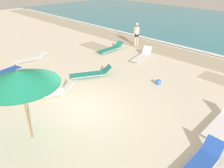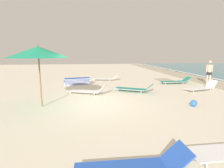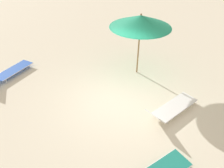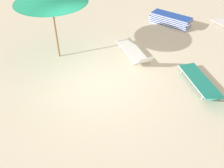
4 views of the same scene
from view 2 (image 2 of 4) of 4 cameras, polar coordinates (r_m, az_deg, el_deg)
ground_plane at (r=8.08m, az=-6.29°, el=-7.03°), size 60.00×60.00×0.16m
beach_umbrella at (r=7.87m, az=-22.95°, el=9.54°), size 2.46×2.46×2.62m
lounger_stack at (r=13.05m, az=-11.29°, el=0.86°), size 0.99×2.01×0.49m
sun_lounger_under_umbrella at (r=9.87m, az=-7.94°, el=-2.16°), size 1.39×2.27×0.60m
sun_lounger_near_water_left at (r=11.99m, az=27.21°, el=-1.00°), size 1.08×2.16×0.63m
sun_lounger_near_water_right at (r=10.47m, az=7.25°, el=-1.47°), size 1.58×2.25×0.55m
sun_lounger_mid_beach_solo at (r=14.04m, az=20.05°, el=0.91°), size 0.66×2.25×0.52m
sun_lounger_mid_beach_pair_a at (r=14.69m, az=-2.19°, el=1.88°), size 0.99×2.19×0.48m
sun_lounger_mid_beach_pair_b at (r=3.57m, az=6.87°, el=-25.42°), size 0.64×2.13×0.56m
beachgoer_wading_adult at (r=14.82m, az=29.19°, el=3.79°), size 0.27×0.43×1.76m
beach_ball at (r=8.40m, az=25.13°, el=-5.71°), size 0.28×0.28×0.28m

